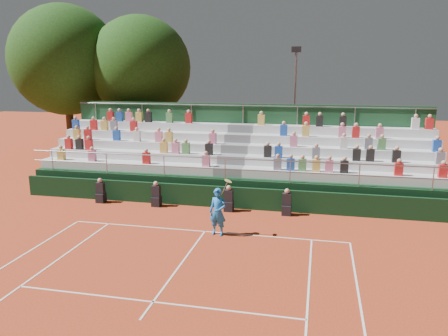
% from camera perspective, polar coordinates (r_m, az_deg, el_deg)
% --- Properties ---
extents(ground, '(90.00, 90.00, 0.00)m').
position_cam_1_polar(ground, '(17.28, -2.52, -8.30)').
color(ground, '#AB3A1C').
rests_on(ground, ground).
extents(courtside_wall, '(20.00, 0.15, 1.00)m').
position_cam_1_polar(courtside_wall, '(20.07, -0.18, -3.81)').
color(courtside_wall, black).
rests_on(courtside_wall, ground).
extents(line_officials, '(9.23, 0.40, 1.19)m').
position_cam_1_polar(line_officials, '(20.00, -4.39, -3.97)').
color(line_officials, black).
rests_on(line_officials, ground).
extents(grandstand, '(20.00, 5.20, 4.40)m').
position_cam_1_polar(grandstand, '(23.00, 1.57, -0.23)').
color(grandstand, black).
rests_on(grandstand, ground).
extents(tennis_player, '(0.90, 0.54, 2.22)m').
position_cam_1_polar(tennis_player, '(16.64, -0.80, -5.74)').
color(tennis_player, blue).
rests_on(tennis_player, ground).
extents(tree_west, '(7.26, 7.26, 10.50)m').
position_cam_1_polar(tree_west, '(31.77, -20.01, 13.05)').
color(tree_west, '#342413').
rests_on(tree_west, ground).
extents(tree_east, '(6.72, 6.72, 9.79)m').
position_cam_1_polar(tree_east, '(30.30, -10.92, 12.78)').
color(tree_east, '#342413').
rests_on(tree_east, ground).
extents(floodlight_mast, '(0.60, 0.25, 7.69)m').
position_cam_1_polar(floodlight_mast, '(28.91, 9.22, 9.09)').
color(floodlight_mast, gray).
rests_on(floodlight_mast, ground).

